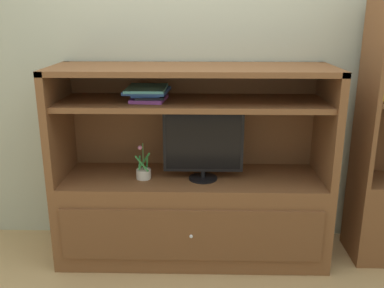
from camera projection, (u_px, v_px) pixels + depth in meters
name	position (u px, v px, depth m)	size (l,w,h in m)	color
ground_plane	(191.00, 284.00, 2.78)	(8.00, 8.00, 0.00)	tan
painted_rear_wall	(193.00, 55.00, 3.09)	(6.00, 0.10, 2.80)	#ADB29E
media_console	(192.00, 196.00, 3.04)	(1.86, 0.61, 1.36)	brown
tv_monitor	(203.00, 145.00, 2.87)	(0.54, 0.20, 0.47)	black
potted_plant	(144.00, 173.00, 2.94)	(0.11, 0.10, 0.25)	beige
magazine_stack	(148.00, 93.00, 2.83)	(0.30, 0.34, 0.09)	purple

